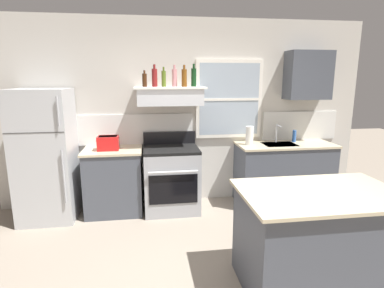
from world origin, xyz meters
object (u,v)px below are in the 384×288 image
(bottle_brown_stout, at_px, (145,80))
(refrigerator, at_px, (46,155))
(dish_soap_bottle, at_px, (294,136))
(bottle_dark_green_wine, at_px, (194,77))
(stove_range, at_px, (171,178))
(bottle_red_label_wine, at_px, (155,77))
(kitchen_island, at_px, (317,240))
(bottle_rose_pink, at_px, (175,78))
(paper_towel_roll, at_px, (249,136))
(bottle_amber_wine, at_px, (184,78))
(toaster, at_px, (108,143))
(bottle_olive_oil_square, at_px, (164,78))

(bottle_brown_stout, bearing_deg, refrigerator, -174.16)
(dish_soap_bottle, bearing_deg, bottle_dark_green_wine, -179.61)
(stove_range, distance_m, bottle_brown_stout, 1.42)
(stove_range, relative_size, bottle_red_label_wine, 3.67)
(dish_soap_bottle, bearing_deg, bottle_red_label_wine, -179.73)
(kitchen_island, bearing_deg, bottle_brown_stout, 126.74)
(bottle_rose_pink, height_order, paper_towel_roll, bottle_rose_pink)
(bottle_dark_green_wine, relative_size, kitchen_island, 0.22)
(bottle_amber_wine, height_order, bottle_dark_green_wine, bottle_dark_green_wine)
(bottle_dark_green_wine, distance_m, dish_soap_bottle, 1.77)
(refrigerator, height_order, stove_range, refrigerator)
(toaster, xyz_separation_m, paper_towel_roll, (1.99, 0.04, 0.04))
(bottle_rose_pink, xyz_separation_m, bottle_dark_green_wine, (0.27, 0.00, 0.01))
(bottle_brown_stout, xyz_separation_m, bottle_red_label_wine, (0.14, 0.02, 0.03))
(bottle_amber_wine, bearing_deg, paper_towel_roll, -1.51)
(bottle_red_label_wine, height_order, paper_towel_roll, bottle_red_label_wine)
(bottle_brown_stout, xyz_separation_m, bottle_dark_green_wine, (0.67, 0.02, 0.04))
(bottle_olive_oil_square, xyz_separation_m, bottle_dark_green_wine, (0.42, 0.02, 0.02))
(refrigerator, relative_size, bottle_amber_wine, 5.97)
(toaster, bearing_deg, refrigerator, -178.48)
(bottle_brown_stout, relative_size, bottle_rose_pink, 0.75)
(bottle_rose_pink, relative_size, dish_soap_bottle, 1.62)
(toaster, height_order, bottle_dark_green_wine, bottle_dark_green_wine)
(bottle_olive_oil_square, height_order, bottle_amber_wine, bottle_amber_wine)
(stove_range, relative_size, bottle_rose_pink, 3.73)
(stove_range, height_order, bottle_dark_green_wine, bottle_dark_green_wine)
(toaster, xyz_separation_m, bottle_amber_wine, (1.04, 0.06, 0.86))
(toaster, bearing_deg, dish_soap_bottle, 2.92)
(dish_soap_bottle, bearing_deg, bottle_olive_oil_square, -179.02)
(bottle_rose_pink, relative_size, paper_towel_roll, 1.08)
(paper_towel_roll, xyz_separation_m, dish_soap_bottle, (0.74, 0.10, -0.04))
(refrigerator, distance_m, dish_soap_bottle, 3.54)
(refrigerator, bearing_deg, bottle_rose_pink, 4.91)
(bottle_brown_stout, relative_size, bottle_red_label_wine, 0.74)
(bottle_amber_wine, relative_size, bottle_dark_green_wine, 0.95)
(paper_towel_roll, bearing_deg, stove_range, -178.13)
(toaster, height_order, bottle_amber_wine, bottle_amber_wine)
(refrigerator, xyz_separation_m, toaster, (0.80, 0.02, 0.14))
(toaster, bearing_deg, kitchen_island, -43.25)
(bottle_red_label_wine, bearing_deg, bottle_olive_oil_square, -11.02)
(bottle_amber_wine, bearing_deg, refrigerator, -177.36)
(bottle_olive_oil_square, height_order, bottle_rose_pink, bottle_rose_pink)
(bottle_brown_stout, height_order, dish_soap_bottle, bottle_brown_stout)
(kitchen_island, bearing_deg, bottle_dark_green_wine, 112.07)
(toaster, height_order, bottle_olive_oil_square, bottle_olive_oil_square)
(stove_range, bearing_deg, bottle_rose_pink, 60.11)
(refrigerator, height_order, bottle_red_label_wine, bottle_red_label_wine)
(bottle_brown_stout, bearing_deg, bottle_rose_pink, 1.89)
(kitchen_island, bearing_deg, refrigerator, 146.45)
(paper_towel_roll, height_order, dish_soap_bottle, paper_towel_roll)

